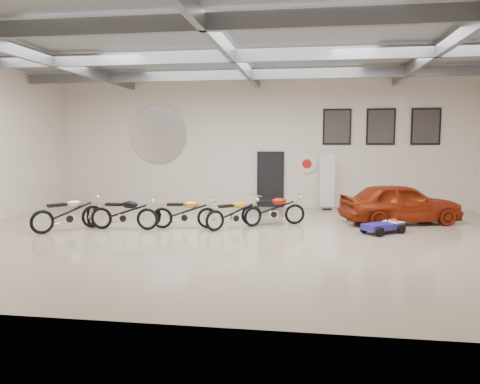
# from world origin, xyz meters

# --- Properties ---
(floor) EXTENTS (16.00, 12.00, 0.01)m
(floor) POSITION_xyz_m (0.00, 0.00, 0.00)
(floor) COLOR tan
(floor) RESTS_ON ground
(ceiling) EXTENTS (16.00, 12.00, 0.01)m
(ceiling) POSITION_xyz_m (0.00, 0.00, 5.00)
(ceiling) COLOR gray
(ceiling) RESTS_ON back_wall
(back_wall) EXTENTS (16.00, 0.02, 5.00)m
(back_wall) POSITION_xyz_m (0.00, 6.00, 2.50)
(back_wall) COLOR silver
(back_wall) RESTS_ON floor
(ceiling_beams) EXTENTS (15.80, 11.80, 0.32)m
(ceiling_beams) POSITION_xyz_m (0.00, 0.00, 4.75)
(ceiling_beams) COLOR slate
(ceiling_beams) RESTS_ON ceiling
(door) EXTENTS (0.92, 0.08, 2.10)m
(door) POSITION_xyz_m (0.50, 5.95, 1.05)
(door) COLOR black
(door) RESTS_ON back_wall
(logo_plaque) EXTENTS (2.30, 0.06, 1.16)m
(logo_plaque) POSITION_xyz_m (-4.00, 5.95, 2.80)
(logo_plaque) COLOR silver
(logo_plaque) RESTS_ON back_wall
(poster_left) EXTENTS (1.05, 0.08, 1.35)m
(poster_left) POSITION_xyz_m (3.00, 5.96, 3.10)
(poster_left) COLOR black
(poster_left) RESTS_ON back_wall
(poster_mid) EXTENTS (1.05, 0.08, 1.35)m
(poster_mid) POSITION_xyz_m (4.60, 5.96, 3.10)
(poster_mid) COLOR black
(poster_mid) RESTS_ON back_wall
(poster_right) EXTENTS (1.05, 0.08, 1.35)m
(poster_right) POSITION_xyz_m (6.20, 5.96, 3.10)
(poster_right) COLOR black
(poster_right) RESTS_ON back_wall
(oil_sign) EXTENTS (0.72, 0.10, 0.72)m
(oil_sign) POSITION_xyz_m (1.90, 5.95, 1.70)
(oil_sign) COLOR white
(oil_sign) RESTS_ON back_wall
(banner_stand) EXTENTS (0.57, 0.30, 2.01)m
(banner_stand) POSITION_xyz_m (2.66, 5.50, 1.00)
(banner_stand) COLOR white
(banner_stand) RESTS_ON floor
(motorcycle_silver) EXTENTS (1.84, 2.00, 1.08)m
(motorcycle_silver) POSITION_xyz_m (-4.86, 0.24, 0.54)
(motorcycle_silver) COLOR silver
(motorcycle_silver) RESTS_ON floor
(motorcycle_black) EXTENTS (2.00, 0.68, 1.03)m
(motorcycle_black) POSITION_xyz_m (-3.34, 0.66, 0.52)
(motorcycle_black) COLOR silver
(motorcycle_black) RESTS_ON floor
(motorcycle_gold) EXTENTS (1.99, 0.86, 1.00)m
(motorcycle_gold) POSITION_xyz_m (-1.63, 1.09, 0.50)
(motorcycle_gold) COLOR silver
(motorcycle_gold) RESTS_ON floor
(motorcycle_yellow) EXTENTS (1.80, 1.67, 0.98)m
(motorcycle_yellow) POSITION_xyz_m (-0.18, 1.24, 0.49)
(motorcycle_yellow) COLOR silver
(motorcycle_yellow) RESTS_ON floor
(motorcycle_red) EXTENTS (2.04, 1.12, 1.01)m
(motorcycle_red) POSITION_xyz_m (0.91, 2.07, 0.51)
(motorcycle_red) COLOR silver
(motorcycle_red) RESTS_ON floor
(go_kart) EXTENTS (1.58, 1.46, 0.54)m
(go_kart) POSITION_xyz_m (4.15, 1.26, 0.27)
(go_kart) COLOR navy
(go_kart) RESTS_ON floor
(vintage_car) EXTENTS (2.49, 4.00, 1.27)m
(vintage_car) POSITION_xyz_m (4.83, 2.94, 0.64)
(vintage_car) COLOR maroon
(vintage_car) RESTS_ON floor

